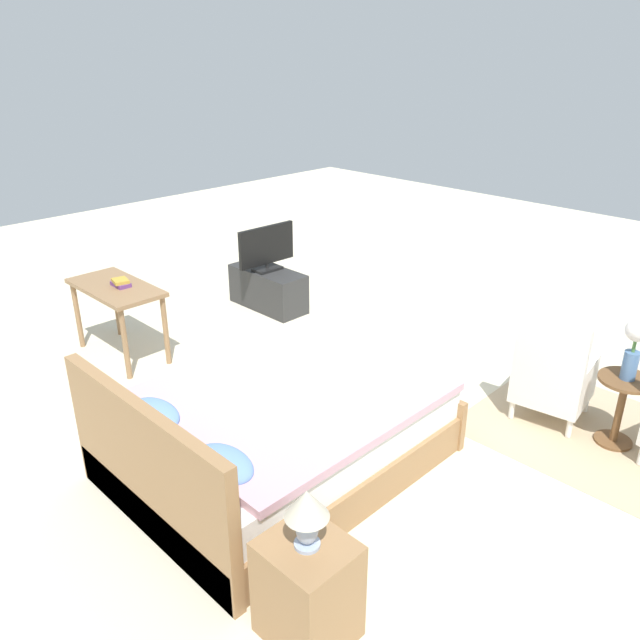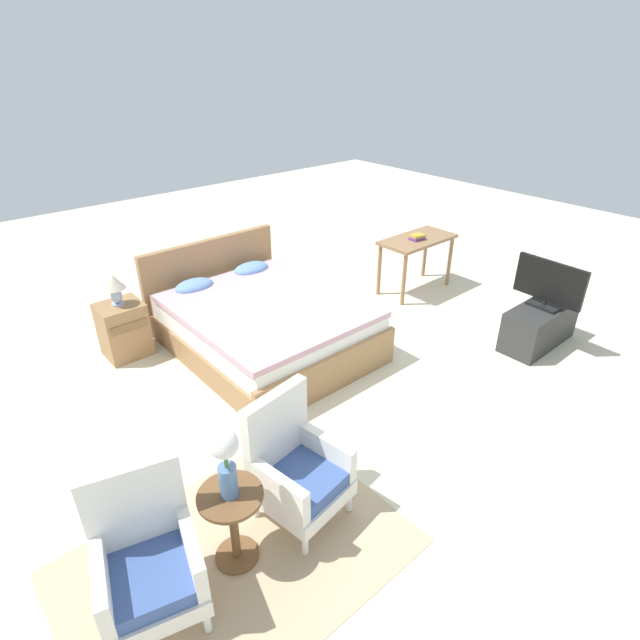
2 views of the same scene
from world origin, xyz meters
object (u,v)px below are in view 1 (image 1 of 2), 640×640
flower_vase (635,343)px  vanity_desk (117,296)px  bed (275,431)px  side_table (621,403)px  nightstand (308,590)px  tv_flatscreen (266,248)px  table_lamp (307,510)px  tv_stand (268,289)px  book_stack (121,283)px  armchair_by_window_right (552,377)px

flower_vase → vanity_desk: (4.03, 1.91, -0.23)m
bed → vanity_desk: (2.41, -0.12, 0.32)m
side_table → nightstand: bearing=81.2°
flower_vase → vanity_desk: size_ratio=0.46×
side_table → vanity_desk: bearing=25.4°
side_table → tv_flatscreen: bearing=1.4°
flower_vase → table_lamp: flower_vase is taller
tv_flatscreen → nightstand: bearing=141.9°
tv_stand → side_table: bearing=-178.6°
tv_stand → book_stack: 1.86m
vanity_desk → book_stack: bearing=-149.0°
nightstand → tv_flatscreen: 4.48m
armchair_by_window_right → book_stack: armchair_by_window_right is taller
nightstand → tv_flatscreen: size_ratio=0.79×
nightstand → tv_flatscreen: bearing=-38.1°
bed → flower_vase: (-1.62, -2.03, 0.56)m
bed → tv_stand: 3.03m
tv_flatscreen → vanity_desk: bearing=87.6°
side_table → book_stack: book_stack is taller
flower_vase → tv_stand: 4.00m
tv_flatscreen → book_stack: size_ratio=3.75×
armchair_by_window_right → vanity_desk: size_ratio=0.88×
armchair_by_window_right → flower_vase: (-0.53, -0.05, 0.47)m
bed → tv_stand: size_ratio=2.28×
table_lamp → tv_stand: (3.51, -2.75, -0.57)m
vanity_desk → nightstand: bearing=165.3°
side_table → book_stack: (3.98, 1.88, 0.41)m
tv_stand → book_stack: (0.02, 1.78, 0.53)m
flower_vase → nightstand: flower_vase is taller
tv_stand → flower_vase: bearing=-178.6°
side_table → vanity_desk: 4.47m
nightstand → tv_stand: bearing=-38.1°
armchair_by_window_right → vanity_desk: bearing=28.0°
armchair_by_window_right → flower_vase: size_ratio=1.93×
nightstand → table_lamp: size_ratio=1.78×
tv_flatscreen → book_stack: tv_flatscreen is taller
vanity_desk → side_table: bearing=-154.6°
bed → vanity_desk: bearing=-2.8°
book_stack → flower_vase: bearing=-154.7°
flower_vase → table_lamp: (0.44, 2.85, -0.05)m
vanity_desk → armchair_by_window_right: bearing=-152.0°
table_lamp → vanity_desk: (3.59, -0.94, -0.18)m
side_table → table_lamp: bearing=81.2°
armchair_by_window_right → vanity_desk: (3.50, 1.86, 0.24)m
tv_flatscreen → table_lamp: bearing=141.9°
flower_vase → book_stack: bearing=25.3°
tv_flatscreen → armchair_by_window_right: bearing=-179.2°
flower_vase → side_table: bearing=-26.6°
armchair_by_window_right → flower_vase: flower_vase is taller
bed → book_stack: size_ratio=11.00×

